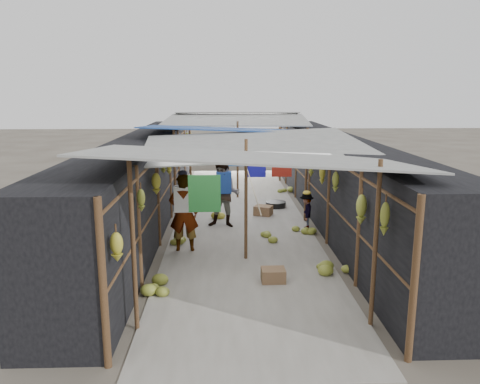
{
  "coord_description": "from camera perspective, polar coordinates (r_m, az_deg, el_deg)",
  "views": [
    {
      "loc": [
        -0.45,
        -6.59,
        3.54
      ],
      "look_at": [
        -0.09,
        4.11,
        1.25
      ],
      "focal_mm": 35.0,
      "sensor_mm": 36.0,
      "label": 1
    }
  ],
  "objects": [
    {
      "name": "crate_mid",
      "position": [
        13.69,
        2.85,
        -2.3
      ],
      "size": [
        0.6,
        0.55,
        0.29
      ],
      "primitive_type": "cube",
      "rotation": [
        0.0,
        0.0,
        -0.39
      ],
      "color": "brown",
      "rests_on": "ground"
    },
    {
      "name": "ground",
      "position": [
        7.5,
        1.82,
        -16.12
      ],
      "size": [
        80.0,
        80.0,
        0.0
      ],
      "primitive_type": "plane",
      "color": "#6B6356",
      "rests_on": "ground"
    },
    {
      "name": "crate_back",
      "position": [
        16.49,
        -2.03,
        0.21
      ],
      "size": [
        0.48,
        0.39,
        0.3
      ],
      "primitive_type": "cube",
      "rotation": [
        0.0,
        0.0,
        0.01
      ],
      "color": "brown",
      "rests_on": "ground"
    },
    {
      "name": "stall_right",
      "position": [
        13.68,
        11.41,
        1.77
      ],
      "size": [
        1.4,
        15.0,
        2.3
      ],
      "primitive_type": "cube",
      "color": "black",
      "rests_on": "ground"
    },
    {
      "name": "aisle_slab",
      "position": [
        13.57,
        0.02,
        -3.01
      ],
      "size": [
        3.6,
        16.0,
        0.02
      ],
      "primitive_type": "cube",
      "color": "#9E998E",
      "rests_on": "ground"
    },
    {
      "name": "stall_left",
      "position": [
        13.5,
        -11.51,
        1.63
      ],
      "size": [
        1.4,
        15.0,
        2.3
      ],
      "primitive_type": "cube",
      "color": "black",
      "rests_on": "ground"
    },
    {
      "name": "hanging_bananas",
      "position": [
        13.25,
        1.12,
        3.87
      ],
      "size": [
        3.96,
        14.22,
        0.84
      ],
      "color": "#A29A29",
      "rests_on": "ground"
    },
    {
      "name": "black_basin",
      "position": [
        14.67,
        4.38,
        -1.54
      ],
      "size": [
        0.63,
        0.63,
        0.19
      ],
      "primitive_type": "cylinder",
      "color": "black",
      "rests_on": "ground"
    },
    {
      "name": "shopper_blue",
      "position": [
        12.37,
        -1.97,
        -0.28
      ],
      "size": [
        0.98,
        0.83,
        1.79
      ],
      "primitive_type": "imported",
      "rotation": [
        0.0,
        0.0,
        -0.19
      ],
      "color": "#1C4A8D",
      "rests_on": "ground"
    },
    {
      "name": "crate_near",
      "position": [
        9.03,
        4.07,
        -10.12
      ],
      "size": [
        0.46,
        0.37,
        0.27
      ],
      "primitive_type": "cube",
      "rotation": [
        0.0,
        0.0,
        0.02
      ],
      "color": "brown",
      "rests_on": "ground"
    },
    {
      "name": "floor_bananas",
      "position": [
        12.29,
        -0.35,
        -3.95
      ],
      "size": [
        4.04,
        9.79,
        0.33
      ],
      "color": "olive",
      "rests_on": "ground"
    },
    {
      "name": "market_canopy",
      "position": [
        13.48,
        0.09,
        7.24
      ],
      "size": [
        5.62,
        15.2,
        2.77
      ],
      "color": "brown",
      "rests_on": "ground"
    },
    {
      "name": "vendor_elderly",
      "position": [
        10.55,
        -6.87,
        -2.53
      ],
      "size": [
        0.65,
        0.43,
        1.79
      ],
      "primitive_type": "imported",
      "rotation": [
        0.0,
        0.0,
        3.14
      ],
      "color": "white",
      "rests_on": "ground"
    },
    {
      "name": "vendor_seated",
      "position": [
        12.42,
        8.1,
        -2.32
      ],
      "size": [
        0.41,
        0.65,
        0.96
      ],
      "primitive_type": "imported",
      "rotation": [
        0.0,
        0.0,
        -1.67
      ],
      "color": "#494340",
      "rests_on": "ground"
    }
  ]
}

